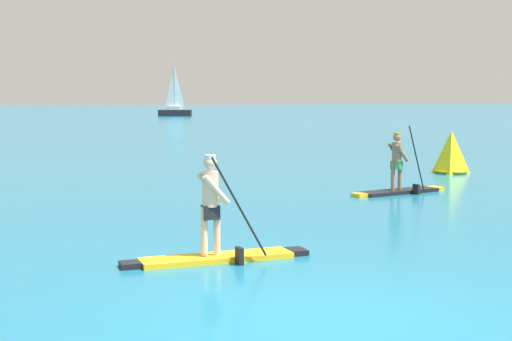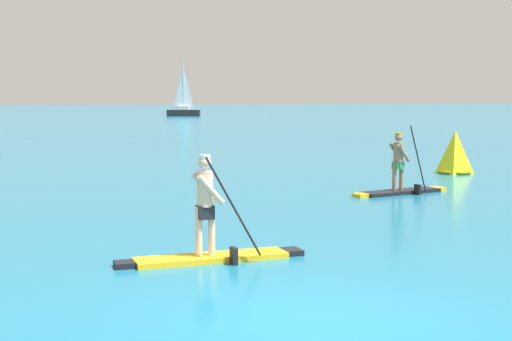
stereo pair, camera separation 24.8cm
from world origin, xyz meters
name	(u,v)px [view 2 (the right image)]	position (x,y,z in m)	size (l,w,h in m)	color
ground	(318,320)	(0.00, 0.00, 0.00)	(440.00, 440.00, 0.00)	#196B8C
paddleboarder_mid_center	(210,235)	(-0.59, 3.47, 0.42)	(3.11, 0.86, 1.76)	yellow
paddleboarder_far_right	(400,180)	(6.01, 10.25, 0.38)	(3.03, 1.25, 1.90)	black
race_marker_buoy	(455,154)	(10.15, 14.64, 0.66)	(1.27, 1.27, 1.46)	yellow
sailboat_right_horizon	(183,108)	(13.11, 88.87, 1.12)	(4.36, 2.50, 7.41)	black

